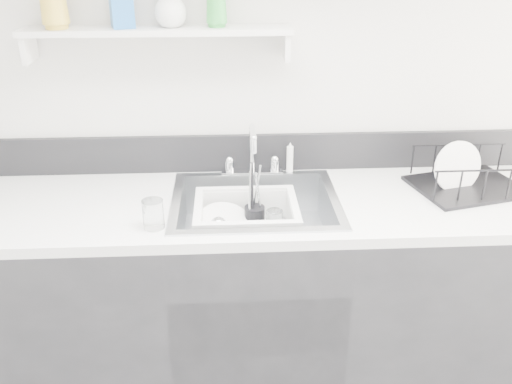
{
  "coord_description": "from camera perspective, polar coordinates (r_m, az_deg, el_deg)",
  "views": [
    {
      "loc": [
        -0.1,
        -0.66,
        1.85
      ],
      "look_at": [
        0.0,
        1.14,
        0.98
      ],
      "focal_mm": 38.0,
      "sensor_mm": 36.0,
      "label": 1
    }
  ],
  "objects": [
    {
      "name": "room_shell",
      "position": [
        1.07,
        2.32,
        16.88
      ],
      "size": [
        3.5,
        3.0,
        2.6
      ],
      "color": "silver",
      "rests_on": "ground"
    },
    {
      "name": "ladle",
      "position": [
        2.1,
        -2.31,
        -4.13
      ],
      "size": [
        0.27,
        0.17,
        0.07
      ],
      "primitive_type": null,
      "rotation": [
        0.0,
        0.0,
        -0.33
      ],
      "color": "silver",
      "rests_on": "wash_tub"
    },
    {
      "name": "side_sprayer",
      "position": [
        2.29,
        3.59,
        3.62
      ],
      "size": [
        0.03,
        0.03,
        0.14
      ],
      "primitive_type": "cylinder",
      "color": "white",
      "rests_on": "counter_run"
    },
    {
      "name": "wash_tub",
      "position": [
        2.12,
        -1.02,
        -3.13
      ],
      "size": [
        0.47,
        0.41,
        0.15
      ],
      "primitive_type": null,
      "rotation": [
        0.0,
        0.0,
        -0.26
      ],
      "color": "white",
      "rests_on": "sink"
    },
    {
      "name": "dish_rack",
      "position": [
        2.31,
        21.57,
        2.03
      ],
      "size": [
        0.48,
        0.4,
        0.15
      ],
      "primitive_type": null,
      "rotation": [
        0.0,
        0.0,
        0.24
      ],
      "color": "black",
      "rests_on": "counter_run"
    },
    {
      "name": "bowl_small",
      "position": [
        2.1,
        2.77,
        -4.8
      ],
      "size": [
        0.13,
        0.13,
        0.04
      ],
      "primitive_type": "imported",
      "rotation": [
        0.0,
        0.0,
        -0.12
      ],
      "color": "white",
      "rests_on": "wash_tub"
    },
    {
      "name": "wall_shelf",
      "position": [
        2.13,
        -10.29,
        16.17
      ],
      "size": [
        1.0,
        0.16,
        0.12
      ],
      "color": "silver",
      "rests_on": "room_shell"
    },
    {
      "name": "utensil_cup",
      "position": [
        2.16,
        -0.16,
        -2.58
      ],
      "size": [
        0.08,
        0.08,
        0.27
      ],
      "rotation": [
        0.0,
        0.0,
        0.15
      ],
      "color": "black",
      "rests_on": "wash_tub"
    },
    {
      "name": "soap_bottle_c",
      "position": [
        2.11,
        -9.01,
        18.79
      ],
      "size": [
        0.15,
        0.15,
        0.15
      ],
      "primitive_type": "imported",
      "rotation": [
        0.0,
        0.0,
        -0.3
      ],
      "color": "silver",
      "rests_on": "wall_shelf"
    },
    {
      "name": "soap_bottle_b",
      "position": [
        2.12,
        -14.03,
        18.78
      ],
      "size": [
        0.1,
        0.1,
        0.18
      ],
      "primitive_type": "imported",
      "rotation": [
        0.0,
        0.0,
        0.3
      ],
      "color": "#2264B3",
      "rests_on": "wall_shelf"
    },
    {
      "name": "backsplash",
      "position": [
        2.31,
        -0.47,
        4.17
      ],
      "size": [
        3.2,
        0.02,
        0.16
      ],
      "primitive_type": "cube",
      "color": "black",
      "rests_on": "counter_run"
    },
    {
      "name": "sink",
      "position": [
        2.12,
        -0.07,
        -3.08
      ],
      "size": [
        0.64,
        0.52,
        0.2
      ],
      "primitive_type": null,
      "color": "silver",
      "rests_on": "counter_run"
    },
    {
      "name": "tumbler_counter",
      "position": [
        1.9,
        -10.77,
        -2.3
      ],
      "size": [
        0.09,
        0.09,
        0.1
      ],
      "primitive_type": "cylinder",
      "rotation": [
        0.0,
        0.0,
        0.3
      ],
      "color": "white",
      "rests_on": "counter_run"
    },
    {
      "name": "faucet",
      "position": [
        2.27,
        -0.41,
        3.22
      ],
      "size": [
        0.26,
        0.18,
        0.23
      ],
      "color": "silver",
      "rests_on": "counter_run"
    },
    {
      "name": "tumbler_in_tub",
      "position": [
        2.15,
        1.94,
        -3.14
      ],
      "size": [
        0.09,
        0.09,
        0.1
      ],
      "primitive_type": "cylinder",
      "rotation": [
        0.0,
        0.0,
        0.37
      ],
      "color": "white",
      "rests_on": "wash_tub"
    },
    {
      "name": "counter_run",
      "position": [
        2.32,
        -0.07,
        -11.13
      ],
      "size": [
        3.2,
        0.62,
        0.92
      ],
      "color": "black",
      "rests_on": "ground"
    },
    {
      "name": "plate_stack",
      "position": [
        2.14,
        -3.04,
        -3.94
      ],
      "size": [
        0.26,
        0.25,
        0.1
      ],
      "rotation": [
        0.0,
        0.0,
        0.16
      ],
      "color": "white",
      "rests_on": "wash_tub"
    }
  ]
}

